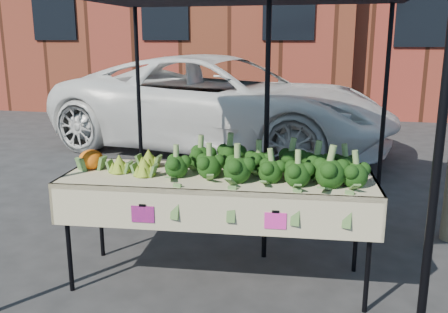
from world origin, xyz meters
The scene contains 6 objects.
ground centered at (0.00, 0.00, 0.00)m, with size 90.00×90.00×0.00m, color #262628.
table centered at (-0.24, -0.09, 0.45)m, with size 2.46×1.00×0.90m.
canopy centered at (-0.29, 0.51, 1.37)m, with size 3.16×3.16×2.74m, color black, non-canonical shape.
broccoli_heap centered at (0.12, -0.07, 1.03)m, with size 1.54×0.57×0.26m, color black.
romanesco_cluster centered at (-0.90, -0.11, 1.00)m, with size 0.43×0.47×0.20m, color #94AA2F.
cauliflower_pair centered at (-1.29, -0.14, 0.99)m, with size 0.20×0.20×0.18m, color orange.
Camera 1 is at (0.60, -3.60, 1.93)m, focal length 38.64 mm.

